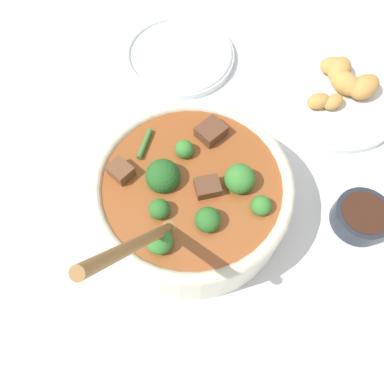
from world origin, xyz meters
The scene contains 5 objects.
ground_plane centered at (0.00, 0.00, 0.00)m, with size 4.00×4.00×0.00m, color silver.
stew_bowl centered at (0.00, 0.00, 0.05)m, with size 0.29×0.26×0.26m.
condiment_bowl centered at (0.04, 0.23, 0.02)m, with size 0.08×0.08×0.03m.
empty_plate centered at (-0.30, 0.00, 0.01)m, with size 0.20×0.20×0.02m.
food_plate centered at (-0.20, 0.25, 0.01)m, with size 0.24×0.24×0.05m.
Camera 1 is at (0.22, -0.02, 0.49)m, focal length 35.00 mm.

